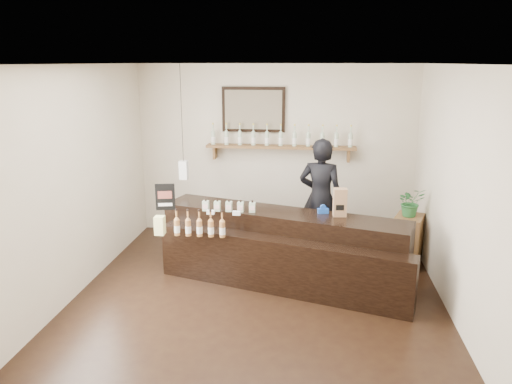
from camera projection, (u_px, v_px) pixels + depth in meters
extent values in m
plane|color=black|center=(257.00, 299.00, 6.11)|extent=(5.00, 5.00, 0.00)
plane|color=beige|center=(275.00, 151.00, 8.16)|extent=(4.50, 0.00, 4.50)
plane|color=beige|center=(213.00, 280.00, 3.36)|extent=(4.50, 0.00, 4.50)
plane|color=beige|center=(72.00, 183.00, 6.02)|extent=(0.00, 5.00, 5.00)
plane|color=beige|center=(459.00, 195.00, 5.50)|extent=(0.00, 5.00, 5.00)
plane|color=white|center=(257.00, 64.00, 5.40)|extent=(5.00, 5.00, 0.00)
cube|color=brown|center=(281.00, 147.00, 8.00)|extent=(2.40, 0.25, 0.04)
cube|color=brown|center=(215.00, 152.00, 8.18)|extent=(0.04, 0.20, 0.20)
cube|color=brown|center=(348.00, 155.00, 7.93)|extent=(0.04, 0.20, 0.20)
cube|color=black|center=(253.00, 110.00, 8.00)|extent=(1.02, 0.04, 0.72)
cube|color=#3F3428|center=(253.00, 110.00, 7.98)|extent=(0.92, 0.01, 0.62)
cube|color=white|center=(184.00, 170.00, 7.48)|extent=(0.12, 0.12, 0.28)
cylinder|color=black|center=(182.00, 113.00, 7.27)|extent=(0.01, 0.01, 1.41)
cylinder|color=#B2C7A6|center=(213.00, 138.00, 8.10)|extent=(0.07, 0.07, 0.20)
cone|color=#B2C7A6|center=(213.00, 130.00, 8.06)|extent=(0.07, 0.07, 0.05)
cylinder|color=#B2C7A6|center=(213.00, 127.00, 8.05)|extent=(0.02, 0.02, 0.07)
cylinder|color=gold|center=(213.00, 124.00, 8.04)|extent=(0.03, 0.03, 0.02)
cylinder|color=white|center=(213.00, 139.00, 8.10)|extent=(0.07, 0.07, 0.09)
cylinder|color=#B2C7A6|center=(226.00, 138.00, 8.07)|extent=(0.07, 0.07, 0.20)
cone|color=#B2C7A6|center=(226.00, 131.00, 8.04)|extent=(0.07, 0.07, 0.05)
cylinder|color=#B2C7A6|center=(226.00, 127.00, 8.02)|extent=(0.02, 0.02, 0.07)
cylinder|color=gold|center=(226.00, 124.00, 8.01)|extent=(0.03, 0.03, 0.02)
cylinder|color=white|center=(226.00, 140.00, 8.07)|extent=(0.07, 0.07, 0.09)
cylinder|color=#B2C7A6|center=(240.00, 139.00, 8.04)|extent=(0.07, 0.07, 0.20)
cone|color=#B2C7A6|center=(240.00, 131.00, 8.01)|extent=(0.07, 0.07, 0.05)
cylinder|color=#B2C7A6|center=(240.00, 127.00, 8.00)|extent=(0.02, 0.02, 0.07)
cylinder|color=gold|center=(240.00, 124.00, 7.98)|extent=(0.03, 0.03, 0.02)
cylinder|color=white|center=(240.00, 140.00, 8.05)|extent=(0.07, 0.07, 0.09)
cylinder|color=#B2C7A6|center=(253.00, 139.00, 8.02)|extent=(0.07, 0.07, 0.20)
cone|color=#B2C7A6|center=(253.00, 131.00, 7.99)|extent=(0.07, 0.07, 0.05)
cylinder|color=#B2C7A6|center=(253.00, 127.00, 7.97)|extent=(0.02, 0.02, 0.07)
cylinder|color=gold|center=(253.00, 124.00, 7.96)|extent=(0.03, 0.03, 0.02)
cylinder|color=white|center=(253.00, 140.00, 8.02)|extent=(0.07, 0.07, 0.09)
cylinder|color=#B2C7A6|center=(267.00, 139.00, 7.99)|extent=(0.07, 0.07, 0.20)
cone|color=#B2C7A6|center=(267.00, 131.00, 7.96)|extent=(0.07, 0.07, 0.05)
cylinder|color=#B2C7A6|center=(267.00, 127.00, 7.95)|extent=(0.02, 0.02, 0.07)
cylinder|color=gold|center=(267.00, 124.00, 7.93)|extent=(0.03, 0.03, 0.02)
cylinder|color=white|center=(267.00, 140.00, 8.00)|extent=(0.07, 0.07, 0.09)
cylinder|color=#B2C7A6|center=(281.00, 139.00, 7.97)|extent=(0.07, 0.07, 0.20)
cone|color=#B2C7A6|center=(281.00, 131.00, 7.94)|extent=(0.07, 0.07, 0.05)
cylinder|color=#B2C7A6|center=(281.00, 128.00, 7.92)|extent=(0.02, 0.02, 0.07)
cylinder|color=gold|center=(281.00, 125.00, 7.91)|extent=(0.03, 0.03, 0.02)
cylinder|color=white|center=(281.00, 141.00, 7.97)|extent=(0.07, 0.07, 0.09)
cylinder|color=#B2C7A6|center=(294.00, 140.00, 7.94)|extent=(0.07, 0.07, 0.20)
cone|color=#B2C7A6|center=(295.00, 132.00, 7.91)|extent=(0.07, 0.07, 0.05)
cylinder|color=#B2C7A6|center=(295.00, 128.00, 7.89)|extent=(0.02, 0.02, 0.07)
cylinder|color=gold|center=(295.00, 125.00, 7.88)|extent=(0.03, 0.03, 0.02)
cylinder|color=white|center=(294.00, 141.00, 7.95)|extent=(0.07, 0.07, 0.09)
cylinder|color=#B2C7A6|center=(308.00, 140.00, 7.92)|extent=(0.07, 0.07, 0.20)
cone|color=#B2C7A6|center=(308.00, 132.00, 7.88)|extent=(0.07, 0.07, 0.05)
cylinder|color=#B2C7A6|center=(309.00, 128.00, 7.87)|extent=(0.02, 0.02, 0.07)
cylinder|color=gold|center=(309.00, 125.00, 7.86)|extent=(0.03, 0.03, 0.02)
cylinder|color=white|center=(308.00, 141.00, 7.92)|extent=(0.07, 0.07, 0.09)
cylinder|color=#B2C7A6|center=(322.00, 140.00, 7.89)|extent=(0.07, 0.07, 0.20)
cone|color=#B2C7A6|center=(322.00, 132.00, 7.86)|extent=(0.07, 0.07, 0.05)
cylinder|color=#B2C7A6|center=(323.00, 128.00, 7.84)|extent=(0.02, 0.02, 0.07)
cylinder|color=gold|center=(323.00, 125.00, 7.83)|extent=(0.03, 0.03, 0.02)
cylinder|color=white|center=(322.00, 141.00, 7.90)|extent=(0.07, 0.07, 0.09)
cylinder|color=#B2C7A6|center=(336.00, 140.00, 7.87)|extent=(0.07, 0.07, 0.20)
cone|color=#B2C7A6|center=(337.00, 132.00, 7.83)|extent=(0.07, 0.07, 0.05)
cylinder|color=#B2C7A6|center=(337.00, 129.00, 7.82)|extent=(0.02, 0.02, 0.07)
cylinder|color=gold|center=(337.00, 126.00, 7.81)|extent=(0.03, 0.03, 0.02)
cylinder|color=white|center=(336.00, 142.00, 7.87)|extent=(0.07, 0.07, 0.09)
cylinder|color=#B2C7A6|center=(350.00, 141.00, 7.84)|extent=(0.07, 0.07, 0.20)
cone|color=#B2C7A6|center=(351.00, 133.00, 7.81)|extent=(0.07, 0.07, 0.05)
cylinder|color=#B2C7A6|center=(351.00, 129.00, 7.79)|extent=(0.02, 0.02, 0.07)
cylinder|color=gold|center=(351.00, 126.00, 7.78)|extent=(0.03, 0.03, 0.02)
cylinder|color=white|center=(350.00, 142.00, 7.85)|extent=(0.07, 0.07, 0.09)
cube|color=black|center=(282.00, 245.00, 6.64)|extent=(3.32, 1.50, 0.92)
cube|color=black|center=(280.00, 266.00, 6.25)|extent=(3.24, 1.22, 0.70)
cube|color=white|center=(210.00, 212.00, 6.42)|extent=(0.10, 0.04, 0.05)
cube|color=white|center=(236.00, 213.00, 6.38)|extent=(0.10, 0.04, 0.05)
cube|color=#F1F294|center=(160.00, 230.00, 6.32)|extent=(0.12, 0.12, 0.12)
cube|color=#F1F294|center=(160.00, 221.00, 6.29)|extent=(0.12, 0.12, 0.12)
cube|color=#B2C7A6|center=(206.00, 206.00, 6.58)|extent=(0.08, 0.08, 0.13)
cube|color=beige|center=(205.00, 207.00, 6.54)|extent=(0.07, 0.00, 0.06)
cylinder|color=black|center=(206.00, 200.00, 6.56)|extent=(0.02, 0.02, 0.03)
cube|color=#B2C7A6|center=(217.00, 206.00, 6.56)|extent=(0.08, 0.08, 0.13)
cube|color=beige|center=(217.00, 207.00, 6.52)|extent=(0.07, 0.00, 0.06)
cylinder|color=black|center=(217.00, 200.00, 6.54)|extent=(0.02, 0.02, 0.03)
cube|color=#B2C7A6|center=(229.00, 206.00, 6.54)|extent=(0.08, 0.08, 0.13)
cube|color=beige|center=(228.00, 207.00, 6.50)|extent=(0.07, 0.00, 0.06)
cylinder|color=black|center=(229.00, 201.00, 6.52)|extent=(0.02, 0.02, 0.03)
cube|color=#B2C7A6|center=(241.00, 207.00, 6.52)|extent=(0.08, 0.08, 0.13)
cube|color=beige|center=(240.00, 208.00, 6.48)|extent=(0.07, 0.00, 0.06)
cylinder|color=black|center=(241.00, 201.00, 6.51)|extent=(0.02, 0.02, 0.03)
cube|color=#B2C7A6|center=(252.00, 207.00, 6.51)|extent=(0.08, 0.08, 0.13)
cube|color=beige|center=(252.00, 208.00, 6.47)|extent=(0.07, 0.00, 0.06)
cylinder|color=black|center=(252.00, 202.00, 6.49)|extent=(0.02, 0.02, 0.03)
cylinder|color=#A36A37|center=(177.00, 227.00, 6.29)|extent=(0.07, 0.07, 0.20)
cone|color=#A36A37|center=(177.00, 218.00, 6.25)|extent=(0.07, 0.07, 0.05)
cylinder|color=#A36A37|center=(176.00, 213.00, 6.24)|extent=(0.02, 0.02, 0.07)
cylinder|color=black|center=(176.00, 210.00, 6.23)|extent=(0.03, 0.03, 0.02)
cylinder|color=white|center=(177.00, 229.00, 6.29)|extent=(0.07, 0.07, 0.09)
cylinder|color=#A36A37|center=(188.00, 228.00, 6.27)|extent=(0.07, 0.07, 0.20)
cone|color=#A36A37|center=(188.00, 218.00, 6.24)|extent=(0.07, 0.07, 0.05)
cylinder|color=#A36A37|center=(188.00, 214.00, 6.22)|extent=(0.02, 0.02, 0.07)
cylinder|color=black|center=(188.00, 210.00, 6.21)|extent=(0.03, 0.03, 0.02)
cylinder|color=white|center=(188.00, 229.00, 6.28)|extent=(0.07, 0.07, 0.09)
cylinder|color=#A36A37|center=(200.00, 228.00, 6.25)|extent=(0.07, 0.07, 0.20)
cone|color=#A36A37|center=(199.00, 219.00, 6.22)|extent=(0.07, 0.07, 0.05)
cylinder|color=#A36A37|center=(199.00, 214.00, 6.21)|extent=(0.02, 0.02, 0.07)
cylinder|color=black|center=(199.00, 210.00, 6.19)|extent=(0.03, 0.03, 0.02)
cylinder|color=white|center=(200.00, 230.00, 6.26)|extent=(0.07, 0.07, 0.09)
cylinder|color=#A36A37|center=(211.00, 229.00, 6.24)|extent=(0.07, 0.07, 0.20)
cone|color=#A36A37|center=(211.00, 219.00, 6.20)|extent=(0.07, 0.07, 0.05)
cylinder|color=#A36A37|center=(211.00, 215.00, 6.19)|extent=(0.02, 0.02, 0.07)
cylinder|color=black|center=(210.00, 211.00, 6.18)|extent=(0.03, 0.03, 0.02)
cylinder|color=white|center=(211.00, 230.00, 6.24)|extent=(0.07, 0.07, 0.09)
cylinder|color=#A36A37|center=(222.00, 229.00, 6.22)|extent=(0.07, 0.07, 0.20)
cone|color=#A36A37|center=(222.00, 220.00, 6.19)|extent=(0.07, 0.07, 0.05)
cylinder|color=#A36A37|center=(222.00, 215.00, 6.17)|extent=(0.02, 0.02, 0.07)
cylinder|color=black|center=(222.00, 211.00, 6.16)|extent=(0.03, 0.03, 0.02)
cylinder|color=white|center=(222.00, 231.00, 6.22)|extent=(0.07, 0.07, 0.09)
cube|color=black|center=(165.00, 197.00, 6.57)|extent=(0.25, 0.07, 0.36)
cube|color=brown|center=(165.00, 195.00, 6.55)|extent=(0.18, 0.04, 0.10)
cube|color=white|center=(165.00, 205.00, 6.58)|extent=(0.18, 0.04, 0.04)
cube|color=brown|center=(340.00, 202.00, 6.31)|extent=(0.18, 0.14, 0.36)
cube|color=black|center=(340.00, 208.00, 6.26)|extent=(0.10, 0.01, 0.07)
cube|color=#1A4BB7|center=(323.00, 211.00, 6.45)|extent=(0.15, 0.08, 0.06)
cylinder|color=#1A4BB7|center=(323.00, 207.00, 6.44)|extent=(0.08, 0.05, 0.08)
cube|color=brown|center=(408.00, 240.00, 7.09)|extent=(0.51, 0.59, 0.73)
imported|color=#2B6C33|center=(411.00, 202.00, 6.94)|extent=(0.45, 0.42, 0.41)
imported|color=black|center=(321.00, 191.00, 7.26)|extent=(0.82, 0.63, 2.01)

